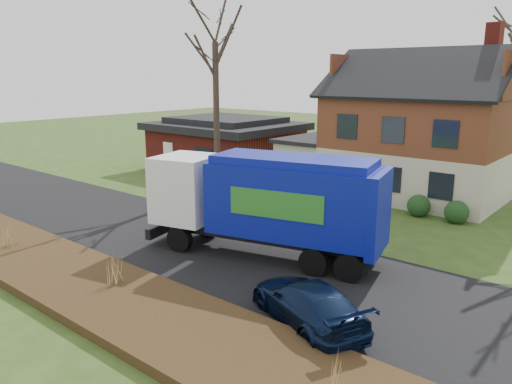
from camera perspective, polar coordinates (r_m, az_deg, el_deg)
The scene contains 12 objects.
ground at distance 19.52m, azimuth -3.69°, elevation -6.83°, with size 120.00×120.00×0.00m, color #2F4517.
road at distance 19.51m, azimuth -3.69°, elevation -6.81°, with size 80.00×7.00×0.02m, color black.
mulch_verge at distance 16.33m, azimuth -16.82°, elevation -11.02°, with size 80.00×3.50×0.30m, color #2F200F.
main_house at distance 29.49m, azimuth 17.50°, elevation 7.51°, with size 12.95×8.95×9.26m.
ranch_house at distance 36.34m, azimuth -3.43°, elevation 5.58°, with size 9.80×8.20×3.70m.
garbage_truck at distance 18.37m, azimuth 1.43°, elevation -0.81°, with size 9.36×4.54×3.88m.
silver_sedan at distance 24.17m, azimuth -4.84°, elevation -1.17°, with size 1.44×4.14×1.37m, color #A4A6AB.
navy_wagon at distance 14.07m, azimuth 5.89°, elevation -12.49°, with size 1.72×4.24×1.23m, color black.
tree_front_west at distance 29.41m, azimuth -4.74°, elevation 19.13°, with size 3.96×3.96×11.77m.
grass_clump_west at distance 21.30m, azimuth -26.37°, elevation -4.28°, with size 0.37×0.30×0.97m.
grass_clump_mid at distance 16.37m, azimuth -15.83°, elevation -8.35°, with size 0.37×0.31×1.04m.
grass_clump_east at distance 11.03m, azimuth 9.43°, elevation -19.85°, with size 0.34×0.28×0.85m.
Camera 1 is at (12.64, -13.25, 6.74)m, focal length 35.00 mm.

